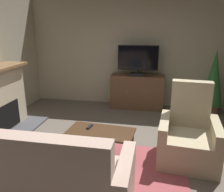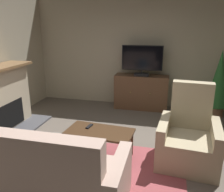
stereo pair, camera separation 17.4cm
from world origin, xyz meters
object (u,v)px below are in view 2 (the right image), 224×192
at_px(television, 142,60).
at_px(sofa_floral, 59,180).
at_px(tv_cabinet, 141,93).
at_px(tv_remote, 89,126).
at_px(potted_plant_small_fern_corner, 219,82).
at_px(cat, 55,137).
at_px(potted_plant_on_hearth_side, 197,116).
at_px(coffee_table, 100,134).
at_px(fireplace, 1,101).
at_px(armchair_angled_to_table, 188,140).

relative_size(television, sofa_floral, 0.64).
xyz_separation_m(tv_cabinet, tv_remote, (-0.56, -2.35, 0.07)).
bearing_deg(potted_plant_small_fern_corner, cat, -146.32).
bearing_deg(potted_plant_on_hearth_side, coffee_table, -142.71).
xyz_separation_m(television, tv_remote, (-0.56, -2.29, -0.77)).
bearing_deg(fireplace, coffee_table, -14.13).
relative_size(tv_remote, potted_plant_small_fern_corner, 0.11).
distance_m(tv_cabinet, tv_remote, 2.41).
distance_m(television, sofa_floral, 3.64).
height_order(coffee_table, armchair_angled_to_table, armchair_angled_to_table).
xyz_separation_m(armchair_angled_to_table, potted_plant_on_hearth_side, (0.22, 0.98, 0.02)).
relative_size(tv_remote, sofa_floral, 0.11).
xyz_separation_m(television, coffee_table, (-0.36, -2.39, -0.83)).
height_order(tv_cabinet, potted_plant_on_hearth_side, tv_cabinet).
bearing_deg(cat, tv_remote, -15.81).
xyz_separation_m(tv_cabinet, television, (0.00, -0.05, 0.83)).
xyz_separation_m(television, cat, (-1.29, -2.09, -1.14)).
distance_m(fireplace, tv_cabinet, 3.17).
bearing_deg(fireplace, cat, -11.03).
relative_size(television, potted_plant_on_hearth_side, 1.36).
bearing_deg(tv_remote, potted_plant_small_fern_corner, 144.09).
height_order(coffee_table, tv_remote, tv_remote).
height_order(sofa_floral, cat, sofa_floral).
distance_m(tv_cabinet, television, 0.83).
xyz_separation_m(television, sofa_floral, (-0.51, -3.49, -0.90)).
bearing_deg(armchair_angled_to_table, potted_plant_on_hearth_side, 77.46).
relative_size(potted_plant_small_fern_corner, cat, 2.38).
xyz_separation_m(fireplace, sofa_floral, (2.01, -1.64, -0.27)).
bearing_deg(tv_cabinet, sofa_floral, -98.26).
relative_size(fireplace, coffee_table, 1.47).
relative_size(sofa_floral, potted_plant_on_hearth_side, 2.14).
xyz_separation_m(potted_plant_small_fern_corner, cat, (-3.03, -2.02, -0.72)).
height_order(armchair_angled_to_table, cat, armchair_angled_to_table).
distance_m(television, potted_plant_small_fern_corner, 1.79).
distance_m(potted_plant_small_fern_corner, cat, 3.71).
xyz_separation_m(fireplace, coffee_table, (2.17, -0.55, -0.21)).
distance_m(armchair_angled_to_table, cat, 2.29).
distance_m(coffee_table, armchair_angled_to_table, 1.35).
bearing_deg(tv_cabinet, potted_plant_small_fern_corner, -4.07).
bearing_deg(television, coffee_table, -98.47).
xyz_separation_m(fireplace, potted_plant_small_fern_corner, (4.26, 1.78, 0.20)).
bearing_deg(potted_plant_on_hearth_side, tv_cabinet, 133.52).
height_order(armchair_angled_to_table, potted_plant_on_hearth_side, armchair_angled_to_table).
bearing_deg(potted_plant_small_fern_corner, television, 177.68).
relative_size(coffee_table, potted_plant_on_hearth_side, 1.51).
bearing_deg(potted_plant_small_fern_corner, fireplace, -157.39).
relative_size(fireplace, tv_remote, 9.23).
height_order(coffee_table, cat, coffee_table).
distance_m(coffee_table, tv_remote, 0.23).
height_order(armchair_angled_to_table, potted_plant_small_fern_corner, potted_plant_small_fern_corner).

